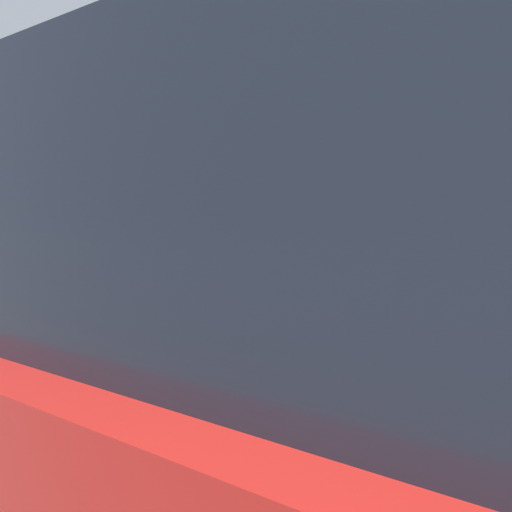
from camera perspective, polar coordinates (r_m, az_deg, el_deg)
ground_plane at (r=2.83m, az=-15.96°, el=-24.57°), size 60.00×60.00×0.00m
sidewalk at (r=4.54m, az=3.33°, el=-11.82°), size 24.00×2.80×0.11m
building_facade at (r=7.34m, az=13.03°, el=12.95°), size 24.00×0.30×4.75m
parking_meter at (r=3.37m, az=-0.00°, el=0.36°), size 0.22×0.14×1.46m
parked_car_beside_meter at (r=1.57m, az=3.96°, el=-13.78°), size 4.70×2.13×1.80m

